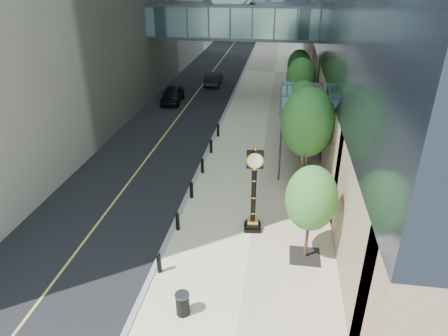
% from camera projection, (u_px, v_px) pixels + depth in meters
% --- Properties ---
extents(ground, '(320.00, 320.00, 0.00)m').
position_uv_depth(ground, '(217.00, 296.00, 16.20)').
color(ground, gray).
rests_on(ground, ground).
extents(road, '(8.00, 180.00, 0.02)m').
position_uv_depth(road, '(214.00, 70.00, 52.52)').
color(road, black).
rests_on(road, ground).
extents(sidewalk, '(8.00, 180.00, 0.06)m').
position_uv_depth(sidewalk, '(275.00, 72.00, 51.47)').
color(sidewalk, beige).
rests_on(sidewalk, ground).
extents(curb, '(0.25, 180.00, 0.07)m').
position_uv_depth(curb, '(244.00, 71.00, 51.99)').
color(curb, gray).
rests_on(curb, ground).
extents(skywalk, '(17.00, 4.20, 5.80)m').
position_uv_depth(skywalk, '(233.00, 18.00, 37.94)').
color(skywalk, slate).
rests_on(skywalk, ground).
extents(entrance_canopy, '(3.00, 8.00, 4.38)m').
position_uv_depth(entrance_canopy, '(303.00, 100.00, 26.27)').
color(entrance_canopy, '#383F44').
rests_on(entrance_canopy, ground).
extents(bollard_row, '(0.20, 16.20, 0.90)m').
position_uv_depth(bollard_row, '(197.00, 178.00, 24.29)').
color(bollard_row, black).
rests_on(bollard_row, sidewalk).
extents(street_trees, '(3.01, 28.28, 6.19)m').
position_uv_depth(street_trees, '(304.00, 102.00, 27.72)').
color(street_trees, black).
rests_on(street_trees, sidewalk).
extents(street_clock, '(0.92, 0.92, 4.51)m').
position_uv_depth(street_clock, '(254.00, 195.00, 19.45)').
color(street_clock, black).
rests_on(street_clock, sidewalk).
extents(trash_bin, '(0.68, 0.68, 0.90)m').
position_uv_depth(trash_bin, '(183.00, 304.00, 15.12)').
color(trash_bin, black).
rests_on(trash_bin, sidewalk).
extents(pedestrian, '(0.77, 0.66, 1.79)m').
position_uv_depth(pedestrian, '(305.00, 154.00, 26.38)').
color(pedestrian, beige).
rests_on(pedestrian, sidewalk).
extents(car_near, '(2.10, 4.66, 1.55)m').
position_uv_depth(car_near, '(172.00, 95.00, 39.42)').
color(car_near, black).
rests_on(car_near, road).
extents(car_far, '(1.61, 4.51, 1.48)m').
position_uv_depth(car_far, '(214.00, 78.00, 45.56)').
color(car_far, '#222227').
rests_on(car_far, road).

